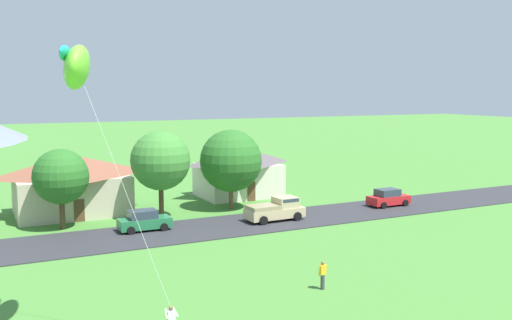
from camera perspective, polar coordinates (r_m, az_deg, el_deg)
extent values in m
cube|color=#2D2D33|center=(46.69, -9.95, -7.26)|extent=(160.00, 7.46, 0.08)
cube|color=beige|center=(62.25, -1.77, -2.01)|extent=(8.19, 6.41, 3.50)
pyramid|color=#564C51|center=(61.88, -1.78, 0.48)|extent=(8.85, 6.92, 1.93)
cube|color=brown|center=(59.50, -0.45, -3.15)|extent=(0.90, 0.06, 2.00)
cube|color=beige|center=(55.92, -17.80, -3.31)|extent=(9.84, 7.38, 3.58)
pyramid|color=brown|center=(55.51, -17.91, -0.49)|extent=(10.62, 7.97, 1.97)
cube|color=brown|center=(52.47, -17.13, -4.82)|extent=(0.90, 0.06, 2.00)
cylinder|color=#4C3823|center=(50.20, -18.67, -5.00)|extent=(0.44, 0.44, 2.68)
sphere|color=#286623|center=(49.69, -18.80, -1.56)|extent=(4.55, 4.55, 4.55)
cylinder|color=brown|center=(55.76, -2.49, -3.61)|extent=(0.44, 0.44, 2.43)
sphere|color=#286623|center=(55.23, -2.51, -0.08)|extent=(6.00, 6.00, 6.00)
cylinder|color=#4C3823|center=(51.97, -9.38, -4.01)|extent=(0.44, 0.44, 3.26)
sphere|color=#3D7F33|center=(51.42, -9.46, -0.05)|extent=(5.29, 5.29, 5.29)
cube|color=red|center=(58.30, 13.01, -3.86)|extent=(4.21, 1.82, 0.80)
cube|color=#2D3847|center=(58.08, 12.91, -3.15)|extent=(2.21, 1.59, 0.68)
cylinder|color=black|center=(59.90, 13.43, -3.86)|extent=(0.64, 0.24, 0.64)
cylinder|color=black|center=(58.55, 14.60, -4.14)|extent=(0.64, 0.24, 0.64)
cylinder|color=black|center=(58.21, 11.40, -4.11)|extent=(0.64, 0.24, 0.64)
cylinder|color=black|center=(56.81, 12.55, -4.41)|extent=(0.64, 0.24, 0.64)
cube|color=#237042|center=(47.84, -10.99, -6.15)|extent=(4.23, 1.87, 0.80)
cube|color=#2D3847|center=(47.64, -11.18, -5.30)|extent=(2.23, 1.62, 0.68)
cylinder|color=black|center=(49.11, -9.73, -6.12)|extent=(0.64, 0.25, 0.64)
cylinder|color=black|center=(47.39, -9.10, -6.58)|extent=(0.64, 0.25, 0.64)
cylinder|color=black|center=(48.46, -12.81, -6.37)|extent=(0.64, 0.25, 0.64)
cylinder|color=black|center=(46.72, -12.30, -6.85)|extent=(0.64, 0.25, 0.64)
cube|color=#C6B284|center=(50.48, 1.87, -5.26)|extent=(5.25, 2.13, 0.84)
cube|color=#C6B284|center=(50.86, 2.95, -4.17)|extent=(1.95, 1.89, 0.90)
cube|color=#2D3847|center=(50.81, 2.95, -3.87)|extent=(1.66, 1.92, 0.28)
cube|color=tan|center=(49.80, 0.72, -4.72)|extent=(2.75, 2.03, 0.36)
cylinder|color=black|center=(52.25, 2.92, -5.17)|extent=(0.77, 0.30, 0.76)
cylinder|color=black|center=(50.55, 4.13, -5.59)|extent=(0.77, 0.30, 0.76)
cylinder|color=black|center=(50.61, -0.39, -5.56)|extent=(0.77, 0.30, 0.76)
cylinder|color=black|center=(48.86, 0.74, -6.02)|extent=(0.77, 0.30, 0.76)
cube|color=white|center=(27.32, -8.40, -15.11)|extent=(0.36, 0.22, 0.58)
sphere|color=brown|center=(27.17, -8.42, -14.32)|extent=(0.21, 0.21, 0.21)
cylinder|color=white|center=(27.25, -8.90, -14.85)|extent=(0.18, 0.55, 0.37)
cylinder|color=white|center=(27.38, -8.00, -14.73)|extent=(0.18, 0.55, 0.37)
ellipsoid|color=#72D133|center=(26.28, -17.33, 8.77)|extent=(2.23, 3.52, 2.13)
ellipsoid|color=#1EB2D1|center=(26.35, -18.41, 10.01)|extent=(1.31, 3.33, 0.74)
cylinder|color=silver|center=(26.10, -12.85, -3.00)|extent=(3.47, 1.82, 10.83)
cylinder|color=#3D3D42|center=(33.96, 6.62, -11.93)|extent=(0.24, 0.24, 0.88)
cube|color=yellow|center=(33.73, 6.64, -10.76)|extent=(0.36, 0.22, 0.58)
sphere|color=brown|center=(33.61, 6.65, -10.11)|extent=(0.21, 0.21, 0.21)
cylinder|color=yellow|center=(33.63, 6.32, -10.90)|extent=(0.12, 0.18, 0.59)
cylinder|color=yellow|center=(33.86, 6.95, -10.78)|extent=(0.12, 0.18, 0.59)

